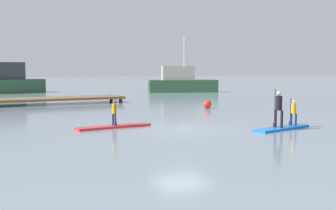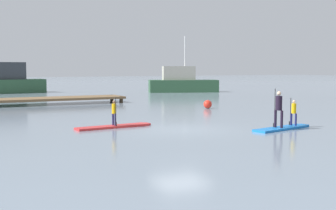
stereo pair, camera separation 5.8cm
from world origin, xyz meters
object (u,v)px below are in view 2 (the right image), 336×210
at_px(paddler_child_solo, 114,111).
at_px(fishing_boat_green_midground, 182,82).
at_px(mooring_buoy_near, 208,104).
at_px(paddleboard_near, 114,127).
at_px(paddler_adult, 279,107).
at_px(paddler_child_front, 294,111).
at_px(paddleboard_far, 283,128).
at_px(fishing_boat_white_large, 2,82).

height_order(paddler_child_solo, fishing_boat_green_midground, fishing_boat_green_midground).
bearing_deg(mooring_buoy_near, paddleboard_near, -145.53).
xyz_separation_m(paddleboard_near, fishing_boat_green_midground, (17.45, 25.01, 1.07)).
height_order(paddler_adult, paddler_child_front, paddler_adult).
distance_m(paddler_adult, paddler_child_front, 1.19).
xyz_separation_m(paddleboard_far, fishing_boat_white_large, (-8.13, 36.09, 1.19)).
distance_m(paddleboard_far, mooring_buoy_near, 10.60).
xyz_separation_m(paddler_child_solo, fishing_boat_white_large, (-1.46, 32.07, 0.47)).
bearing_deg(mooring_buoy_near, fishing_boat_green_midground, 66.09).
bearing_deg(paddler_child_front, paddler_child_solo, 152.88).
bearing_deg(fishing_boat_green_midground, paddleboard_far, -110.34).
distance_m(paddleboard_near, paddler_adult, 7.64).
height_order(paddler_adult, fishing_boat_white_large, fishing_boat_white_large).
height_order(paddler_child_solo, paddleboard_far, paddler_child_solo).
height_order(paddler_child_solo, mooring_buoy_near, paddler_child_solo).
height_order(paddleboard_far, paddler_adult, paddler_adult).
xyz_separation_m(paddler_adult, mooring_buoy_near, (2.78, 10.37, -0.76)).
bearing_deg(paddler_child_front, paddleboard_near, 152.87).
xyz_separation_m(paddleboard_near, paddler_child_front, (7.50, -3.84, 0.73)).
relative_size(fishing_boat_white_large, mooring_buoy_near, 16.88).
distance_m(paddler_child_solo, paddleboard_far, 7.82).
xyz_separation_m(paddleboard_far, fishing_boat_green_midground, (10.77, 29.04, 1.07)).
bearing_deg(fishing_boat_white_large, mooring_buoy_near, -67.66).
xyz_separation_m(fishing_boat_white_large, mooring_buoy_near, (10.59, -25.78, -0.95)).
bearing_deg(paddler_adult, paddleboard_far, 11.17).
relative_size(paddler_child_solo, mooring_buoy_near, 2.27).
relative_size(paddler_child_solo, fishing_boat_white_large, 0.13).
bearing_deg(paddleboard_near, paddler_child_solo, -31.96).
xyz_separation_m(paddleboard_near, fishing_boat_white_large, (-1.45, 32.06, 1.19)).
xyz_separation_m(paddler_adult, paddler_child_front, (1.13, 0.25, -0.27)).
height_order(paddler_child_front, mooring_buoy_near, paddler_child_front).
relative_size(fishing_boat_green_midground, mooring_buoy_near, 14.28).
bearing_deg(fishing_boat_green_midground, paddler_adult, -110.85).
bearing_deg(mooring_buoy_near, paddler_child_solo, -145.44).
distance_m(paddleboard_near, paddleboard_far, 7.81).
bearing_deg(paddler_adult, paddler_child_solo, 147.29).
bearing_deg(paddleboard_far, fishing_boat_green_midground, 69.66).
xyz_separation_m(paddleboard_near, paddleboard_far, (6.69, -4.03, 0.00)).
bearing_deg(paddleboard_near, paddler_child_front, -27.13).
distance_m(paddler_child_front, fishing_boat_green_midground, 30.53).
bearing_deg(mooring_buoy_near, fishing_boat_white_large, 112.34).
bearing_deg(paddleboard_near, fishing_boat_green_midground, 55.09).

